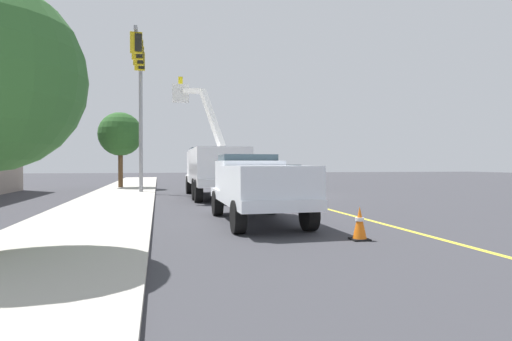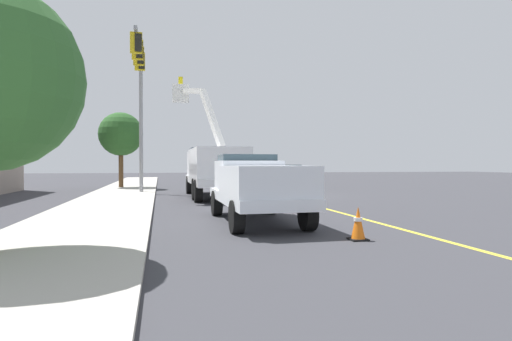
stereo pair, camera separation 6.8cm
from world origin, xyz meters
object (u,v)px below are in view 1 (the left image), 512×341
service_pickup_truck (258,185)px  passing_minivan (284,174)px  traffic_cone_mid_rear (259,191)px  traffic_cone_leading (360,224)px  traffic_cone_trailing (238,185)px  utility_bucket_truck (214,167)px  traffic_cone_mid_front (296,199)px  traffic_signal_mast (140,81)px

service_pickup_truck → passing_minivan: 19.12m
passing_minivan → traffic_cone_mid_rear: (-9.79, 3.88, -0.63)m
traffic_cone_leading → traffic_cone_mid_rear: 11.73m
traffic_cone_trailing → utility_bucket_truck: bearing=153.6°
utility_bucket_truck → traffic_cone_leading: (-12.98, -2.23, -1.22)m
traffic_cone_mid_front → traffic_signal_mast: size_ratio=0.10×
traffic_cone_leading → traffic_signal_mast: traffic_signal_mast is taller
traffic_cone_mid_front → traffic_cone_trailing: bearing=3.1°
utility_bucket_truck → traffic_cone_mid_front: 7.54m
passing_minivan → traffic_cone_leading: size_ratio=6.32×
traffic_cone_mid_rear → traffic_signal_mast: (2.61, 6.08, 5.93)m
utility_bucket_truck → traffic_signal_mast: traffic_signal_mast is taller
traffic_cone_mid_rear → traffic_signal_mast: 8.88m
passing_minivan → service_pickup_truck: bearing=163.0°
passing_minivan → traffic_cone_mid_front: (-15.57, 3.61, -0.55)m
passing_minivan → traffic_cone_trailing: bearing=138.6°
passing_minivan → traffic_signal_mast: size_ratio=0.56×
service_pickup_truck → traffic_cone_leading: 3.76m
traffic_cone_leading → traffic_cone_mid_front: 5.95m
utility_bucket_truck → traffic_signal_mast: size_ratio=0.95×
passing_minivan → traffic_cone_leading: bearing=169.9°
traffic_cone_leading → traffic_cone_mid_front: traffic_cone_mid_front is taller
traffic_cone_mid_rear → traffic_cone_trailing: size_ratio=0.85×
service_pickup_truck → traffic_cone_trailing: (13.53, -1.39, -0.71)m
service_pickup_truck → traffic_cone_mid_rear: (8.49, -1.71, -0.77)m
traffic_cone_leading → traffic_cone_trailing: bearing=1.2°
utility_bucket_truck → traffic_cone_mid_front: bearing=-160.7°
service_pickup_truck → traffic_cone_mid_front: 3.43m
traffic_cone_leading → traffic_cone_trailing: traffic_cone_trailing is taller
traffic_cone_mid_front → traffic_cone_leading: bearing=177.8°
traffic_cone_mid_front → traffic_signal_mast: (8.39, 6.35, 5.85)m
traffic_cone_leading → utility_bucket_truck: bearing=9.8°
service_pickup_truck → traffic_signal_mast: bearing=21.5°
utility_bucket_truck → traffic_signal_mast: bearing=70.7°
utility_bucket_truck → traffic_cone_leading: utility_bucket_truck is taller
traffic_cone_mid_front → traffic_cone_mid_rear: (5.78, 0.27, -0.08)m
traffic_cone_trailing → passing_minivan: bearing=-41.4°
passing_minivan → traffic_cone_mid_front: size_ratio=5.66×
passing_minivan → traffic_signal_mast: 13.38m
utility_bucket_truck → passing_minivan: 10.50m
utility_bucket_truck → traffic_signal_mast: 6.23m
traffic_cone_mid_rear → traffic_cone_mid_front: bearing=-177.3°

